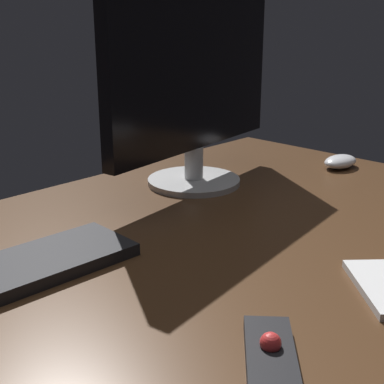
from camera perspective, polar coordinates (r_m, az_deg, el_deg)
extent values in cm
cube|color=#4C301C|center=(92.74, -0.62, -5.60)|extent=(140.00, 84.00, 2.00)
cylinder|color=silver|center=(121.73, 0.19, 1.16)|extent=(20.72, 20.72, 1.29)
cylinder|color=silver|center=(120.54, 0.20, 3.10)|extent=(4.15, 4.15, 7.23)
cube|color=black|center=(116.81, 0.21, 12.85)|extent=(53.18, 10.35, 33.81)
cube|color=black|center=(83.53, -17.90, -7.90)|extent=(35.75, 14.26, 1.96)
ellipsoid|color=silver|center=(139.23, 15.34, 3.11)|extent=(10.42, 6.75, 3.12)
cube|color=black|center=(60.78, 8.43, -17.97)|extent=(17.36, 15.97, 1.75)
sphere|color=red|center=(62.36, 8.27, -15.46)|extent=(2.44, 2.44, 2.44)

